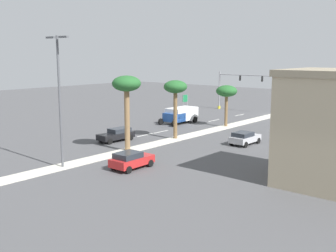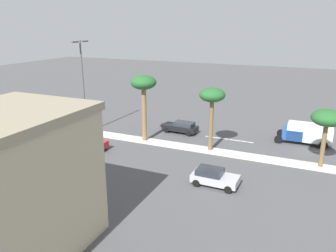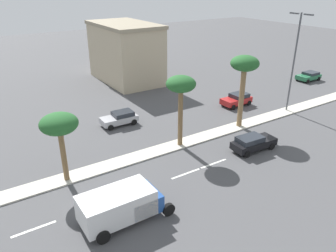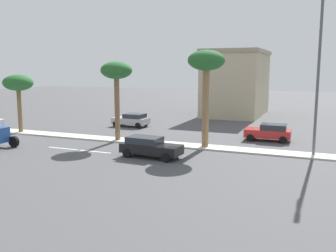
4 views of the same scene
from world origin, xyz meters
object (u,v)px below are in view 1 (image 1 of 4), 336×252
at_px(palm_tree_center, 175,89).
at_px(box_truck, 180,115).
at_px(traffic_signal_gantry, 233,86).
at_px(palm_tree_right, 227,92).
at_px(sedan_red_right, 131,160).
at_px(street_lamp_front, 59,93).
at_px(sedan_silver_outboard, 245,138).
at_px(sedan_black_far, 117,134).
at_px(palm_tree_outboard, 127,88).
at_px(directional_road_sign, 185,101).

distance_m(palm_tree_center, box_truck, 12.29).
relative_size(traffic_signal_gantry, palm_tree_center, 1.92).
distance_m(palm_tree_right, sedan_red_right, 24.14).
relative_size(palm_tree_right, sedan_red_right, 1.42).
bearing_deg(palm_tree_center, sedan_red_right, 112.57).
height_order(street_lamp_front, sedan_silver_outboard, street_lamp_front).
height_order(sedan_black_far, box_truck, box_truck).
height_order(palm_tree_outboard, street_lamp_front, street_lamp_front).
relative_size(palm_tree_center, sedan_red_right, 1.71).
distance_m(directional_road_sign, box_truck, 8.84).
bearing_deg(sedan_red_right, box_truck, -61.27).
distance_m(palm_tree_outboard, sedan_red_right, 8.73).
bearing_deg(sedan_silver_outboard, box_truck, -24.59).
xyz_separation_m(sedan_red_right, sedan_black_far, (9.54, -7.13, -0.01)).
bearing_deg(palm_tree_outboard, directional_road_sign, -64.60).
relative_size(palm_tree_right, palm_tree_outboard, 0.74).
bearing_deg(traffic_signal_gantry, palm_tree_right, 118.40).
bearing_deg(directional_road_sign, palm_tree_center, 124.66).
relative_size(palm_tree_outboard, sedan_silver_outboard, 1.92).
bearing_deg(street_lamp_front, palm_tree_right, -89.11).
xyz_separation_m(directional_road_sign, street_lamp_front, (-11.89, 32.62, 4.26)).
distance_m(street_lamp_front, box_truck, 26.79).
xyz_separation_m(sedan_silver_outboard, box_truck, (14.36, -6.57, 0.49)).
bearing_deg(directional_road_sign, box_truck, 123.00).
xyz_separation_m(traffic_signal_gantry, sedan_red_right, (-13.62, 38.99, -3.43)).
distance_m(sedan_silver_outboard, box_truck, 15.81).
bearing_deg(sedan_red_right, palm_tree_center, -67.43).
xyz_separation_m(street_lamp_front, box_truck, (7.11, -25.27, -5.34)).
height_order(palm_tree_center, palm_tree_outboard, palm_tree_outboard).
bearing_deg(box_truck, palm_tree_right, -165.53).
bearing_deg(directional_road_sign, palm_tree_right, 153.86).
xyz_separation_m(traffic_signal_gantry, street_lamp_front, (-8.93, 42.73, 2.37)).
distance_m(traffic_signal_gantry, sedan_silver_outboard, 29.19).
bearing_deg(directional_road_sign, street_lamp_front, 110.03).
bearing_deg(palm_tree_outboard, sedan_silver_outboard, -125.39).
bearing_deg(directional_road_sign, sedan_silver_outboard, 143.96).
relative_size(palm_tree_outboard, street_lamp_front, 0.68).
height_order(directional_road_sign, palm_tree_right, palm_tree_right).
xyz_separation_m(traffic_signal_gantry, palm_tree_center, (-8.51, 26.70, 1.63)).
height_order(traffic_signal_gantry, street_lamp_front, street_lamp_front).
xyz_separation_m(palm_tree_right, sedan_black_far, (4.43, 16.12, -4.01)).
height_order(traffic_signal_gantry, palm_tree_center, palm_tree_center).
height_order(palm_tree_outboard, sedan_black_far, palm_tree_outboard).
relative_size(palm_tree_outboard, box_truck, 1.26).
distance_m(directional_road_sign, sedan_red_right, 33.33).
height_order(palm_tree_outboard, sedan_red_right, palm_tree_outboard).
height_order(traffic_signal_gantry, palm_tree_outboard, palm_tree_outboard).
xyz_separation_m(directional_road_sign, sedan_red_right, (-16.58, 28.88, -1.55)).
bearing_deg(street_lamp_front, traffic_signal_gantry, -78.19).
bearing_deg(sedan_black_far, street_lamp_front, 114.04).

